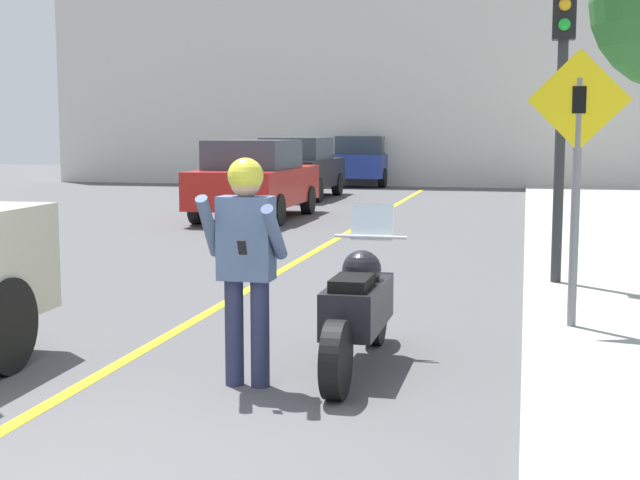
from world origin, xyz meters
The scene contains 10 objects.
ground_plane centered at (0.00, 0.00, 0.00)m, with size 80.00×80.00×0.00m, color #4C4C4F.
road_center_line centered at (-0.60, 6.00, 0.00)m, with size 0.12×36.00×0.01m.
building_backdrop centered at (0.00, 26.00, 3.32)m, with size 28.00×1.20×6.64m.
motorcycle centered at (1.32, 2.63, 0.49)m, with size 0.62×2.23×1.27m.
person_biker centered at (0.61, 1.95, 1.04)m, with size 0.59×0.47×1.70m.
crossing_sign centered at (3.04, 4.14, 1.61)m, with size 0.91×0.08×2.51m.
traffic_light centered at (2.97, 6.55, 2.60)m, with size 0.26×0.30×3.58m.
parked_car_red centered at (-3.02, 13.92, 0.86)m, with size 1.88×4.20×1.68m.
parked_car_black centered at (-3.57, 19.74, 0.86)m, with size 1.88×4.20×1.68m.
parked_car_blue centered at (-2.84, 26.04, 0.86)m, with size 1.88×4.20×1.68m.
Camera 1 is at (2.59, -4.22, 1.90)m, focal length 50.00 mm.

